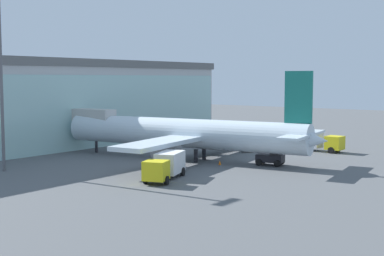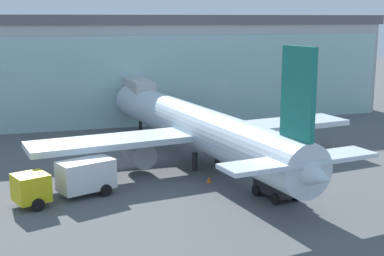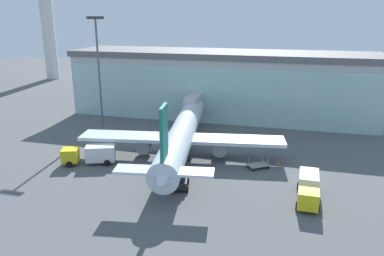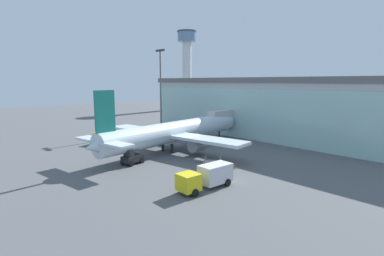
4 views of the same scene
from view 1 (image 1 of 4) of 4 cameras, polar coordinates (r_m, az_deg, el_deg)
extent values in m
plane|color=#545659|center=(64.50, 6.42, -4.00)|extent=(240.00, 240.00, 0.00)
cube|color=#B3B3B3|center=(86.50, -13.57, 2.29)|extent=(61.07, 14.38, 12.10)
cube|color=#A3CDC8|center=(81.10, -10.37, 1.73)|extent=(59.77, 0.64, 10.89)
cube|color=#606060|center=(86.42, -13.67, 6.70)|extent=(62.29, 14.67, 1.20)
cube|color=beige|center=(78.39, -11.82, 1.18)|extent=(2.59, 12.17, 2.40)
cube|color=#194799|center=(78.48, -11.81, 0.42)|extent=(2.64, 12.17, 0.30)
cylinder|color=#4C4C51|center=(82.03, -13.95, -0.82)|extent=(0.70, 0.70, 3.70)
cylinder|color=#59595E|center=(62.93, -19.68, 4.48)|extent=(0.36, 0.36, 19.65)
cylinder|color=silver|center=(68.42, -1.13, -0.51)|extent=(8.58, 33.85, 3.70)
cone|color=silver|center=(78.11, -11.92, 0.10)|extent=(4.10, 3.51, 3.70)
cone|color=silver|center=(61.86, 12.54, -1.26)|extent=(3.88, 4.44, 3.33)
cube|color=silver|center=(67.64, 0.11, -0.90)|extent=(30.13, 8.52, 0.50)
cube|color=silver|center=(62.09, 11.67, -0.71)|extent=(11.23, 3.98, 0.30)
cube|color=#197266|center=(61.94, 11.30, 3.24)|extent=(0.82, 3.22, 5.94)
cylinder|color=gray|center=(63.18, -2.75, -2.58)|extent=(2.55, 3.47, 2.10)
cylinder|color=gray|center=(73.02, 1.89, -1.50)|extent=(2.55, 3.47, 2.10)
cylinder|color=black|center=(66.49, 0.41, -2.98)|extent=(0.50, 0.50, 1.60)
cylinder|color=black|center=(68.43, 1.29, -2.75)|extent=(0.50, 0.50, 1.60)
cylinder|color=black|center=(76.49, -10.17, -1.97)|extent=(0.40, 0.40, 1.60)
cube|color=yellow|center=(52.72, -3.87, -4.53)|extent=(2.83, 2.83, 1.90)
cube|color=white|center=(56.59, -2.37, -3.69)|extent=(4.52, 3.45, 2.20)
cylinder|color=black|center=(52.52, -2.73, -5.62)|extent=(0.95, 0.59, 0.90)
cylinder|color=black|center=(53.28, -4.97, -5.47)|extent=(0.95, 0.59, 0.90)
cylinder|color=black|center=(57.37, -1.00, -4.68)|extent=(0.95, 0.59, 0.90)
cylinder|color=black|center=(58.06, -3.07, -4.56)|extent=(0.95, 0.59, 0.90)
cube|color=yellow|center=(77.44, 14.97, -1.54)|extent=(2.29, 2.29, 1.90)
cube|color=silver|center=(79.22, 12.21, -1.21)|extent=(2.36, 4.08, 2.20)
cylinder|color=black|center=(78.55, 15.29, -2.15)|extent=(0.34, 0.91, 0.90)
cylinder|color=black|center=(76.56, 14.62, -2.32)|extent=(0.34, 0.91, 0.90)
cylinder|color=black|center=(80.78, 11.92, -1.87)|extent=(0.34, 0.91, 0.90)
cylinder|color=black|center=(78.85, 11.18, -2.03)|extent=(0.34, 0.91, 0.90)
cube|color=#9E998C|center=(76.70, 5.89, -2.11)|extent=(3.20, 2.95, 0.16)
cylinder|color=black|center=(77.78, 5.28, -2.22)|extent=(0.42, 0.36, 0.44)
cylinder|color=#9E998C|center=(77.67, 5.29, -1.61)|extent=(0.08, 0.08, 0.90)
cylinder|color=black|center=(77.91, 6.34, -2.22)|extent=(0.42, 0.36, 0.44)
cylinder|color=#9E998C|center=(77.81, 6.34, -1.61)|extent=(0.08, 0.08, 0.90)
cylinder|color=black|center=(75.57, 5.43, -2.45)|extent=(0.42, 0.36, 0.44)
cylinder|color=#9E998C|center=(75.46, 5.43, -1.82)|extent=(0.08, 0.08, 0.90)
cylinder|color=black|center=(75.71, 6.51, -2.44)|extent=(0.42, 0.36, 0.44)
cylinder|color=#9E998C|center=(75.60, 6.52, -1.82)|extent=(0.08, 0.08, 0.90)
cube|color=black|center=(64.91, 8.34, -3.20)|extent=(2.46, 3.52, 0.90)
cube|color=#26262B|center=(64.60, 8.90, -2.40)|extent=(1.59, 1.28, 1.00)
cylinder|color=black|center=(64.43, 7.16, -3.65)|extent=(0.52, 0.86, 0.80)
cylinder|color=black|center=(66.14, 7.62, -3.43)|extent=(0.52, 0.86, 0.80)
cylinder|color=black|center=(63.82, 9.08, -3.77)|extent=(0.52, 0.86, 0.80)
cylinder|color=black|center=(65.54, 9.50, -3.53)|extent=(0.52, 0.86, 0.80)
cone|color=orange|center=(64.61, 2.98, -3.71)|extent=(0.36, 0.36, 0.55)
cone|color=orange|center=(80.04, 5.58, -1.97)|extent=(0.36, 0.36, 0.55)
camera|label=2|loc=(39.66, 41.94, 7.64)|focal=50.00mm
camera|label=3|loc=(69.68, 45.59, 12.01)|focal=35.00mm
camera|label=4|loc=(95.35, 32.76, 5.75)|focal=28.00mm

